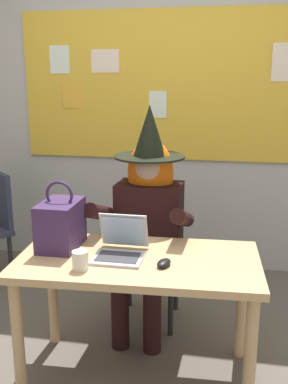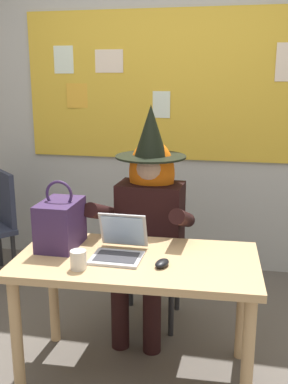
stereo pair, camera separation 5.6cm
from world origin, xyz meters
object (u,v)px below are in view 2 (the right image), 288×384
object	(u,v)px
person_costumed	(148,211)
handbag	(60,223)
laptop	(120,247)
chair_at_desk	(152,247)
coffee_mug	(78,260)
computer_mouse	(162,263)
desk_main	(137,275)

from	to	relation	value
person_costumed	handbag	xyz separation A→B (m)	(-0.40, -0.49, 0.05)
person_costumed	laptop	xyz separation A→B (m)	(-0.04, -0.55, -0.03)
person_costumed	laptop	size ratio (longest dim) A/B	5.06
chair_at_desk	laptop	size ratio (longest dim) A/B	3.09
chair_at_desk	laptop	bearing A→B (deg)	-4.67
chair_at_desk	coffee_mug	world-z (taller)	chair_at_desk
computer_mouse	coffee_mug	world-z (taller)	coffee_mug
person_costumed	laptop	bearing A→B (deg)	-2.12
chair_at_desk	computer_mouse	world-z (taller)	chair_at_desk
desk_main	computer_mouse	bearing A→B (deg)	-28.56
coffee_mug	computer_mouse	bearing A→B (deg)	16.00
laptop	computer_mouse	bearing A→B (deg)	-21.27
person_costumed	handbag	world-z (taller)	person_costumed
person_costumed	computer_mouse	size ratio (longest dim) A/B	14.06
desk_main	chair_at_desk	bearing A→B (deg)	94.29
computer_mouse	coffee_mug	size ratio (longest dim) A/B	1.09
person_costumed	handbag	distance (m)	0.63
chair_at_desk	computer_mouse	distance (m)	0.83
chair_at_desk	computer_mouse	xyz separation A→B (m)	(0.20, -0.77, 0.23)
desk_main	computer_mouse	xyz separation A→B (m)	(0.15, -0.08, 0.12)
laptop	handbag	distance (m)	0.37
computer_mouse	coffee_mug	bearing A→B (deg)	-148.40
chair_at_desk	laptop	distance (m)	0.72
chair_at_desk	coffee_mug	distance (m)	0.94
laptop	computer_mouse	distance (m)	0.26
desk_main	computer_mouse	size ratio (longest dim) A/B	12.50
person_costumed	coffee_mug	bearing A→B (deg)	-12.44
person_costumed	coffee_mug	size ratio (longest dim) A/B	15.40
chair_at_desk	handbag	world-z (taller)	handbag
coffee_mug	desk_main	bearing A→B (deg)	38.09
computer_mouse	chair_at_desk	bearing A→B (deg)	120.25
chair_at_desk	handbag	xyz separation A→B (m)	(-0.40, -0.61, 0.35)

